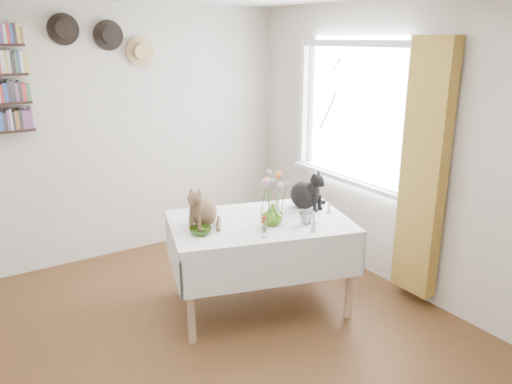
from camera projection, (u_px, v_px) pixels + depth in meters
room at (205, 194)px, 3.09m from camera, size 4.08×4.58×2.58m
window at (352, 124)px, 4.70m from camera, size 0.12×1.52×1.32m
curtain at (424, 172)px, 4.00m from camera, size 0.12×0.38×2.10m
dining_table at (260, 242)px, 4.08m from camera, size 1.64×1.29×0.77m
tabby_cat at (203, 204)px, 3.89m from camera, size 0.36×0.35×0.34m
black_cat at (304, 188)px, 4.29m from camera, size 0.32×0.36×0.35m
flower_vase at (273, 214)px, 3.91m from camera, size 0.18×0.18×0.17m
green_bowl at (201, 231)px, 3.74m from camera, size 0.19×0.19×0.05m
drinking_glass at (306, 218)px, 3.94m from camera, size 0.15×0.15×0.11m
candlestick at (313, 225)px, 3.78m from camera, size 0.04×0.04×0.16m
berry_jar at (264, 227)px, 3.66m from camera, size 0.05×0.05×0.19m
porcelain_figurine at (329, 209)px, 4.18m from camera, size 0.04×0.04×0.08m
flower_bouquet at (272, 183)px, 3.85m from camera, size 0.17×0.13×0.39m
wall_hats at (106, 39)px, 4.63m from camera, size 0.98×0.09×0.48m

